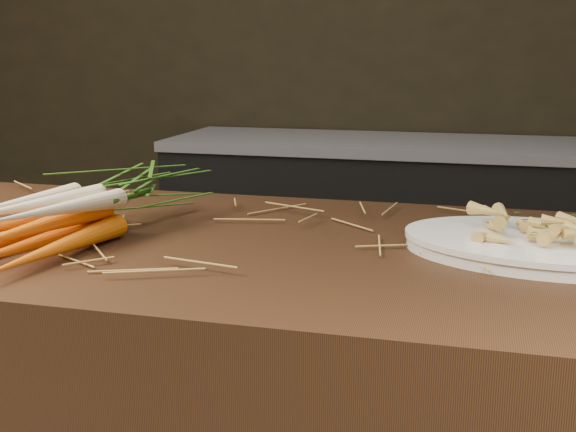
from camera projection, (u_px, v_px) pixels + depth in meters
The scene contains 5 objects.
back_counter at pixel (389, 239), 3.03m from camera, with size 1.82×0.62×0.84m.
straw_bedding at pixel (85, 224), 1.22m from camera, with size 1.40×0.60×0.02m, color olive, non-canonical shape.
root_veg_bunch at pixel (102, 205), 1.18m from camera, with size 0.27×0.56×0.10m.
serving_platter at pixel (541, 248), 1.07m from camera, with size 0.40×0.27×0.02m, color white, non-canonical shape.
roasted_veg_heap at pixel (543, 226), 1.06m from camera, with size 0.19×0.14×0.04m, color olive, non-canonical shape.
Camera 1 is at (0.63, -0.76, 1.20)m, focal length 45.00 mm.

